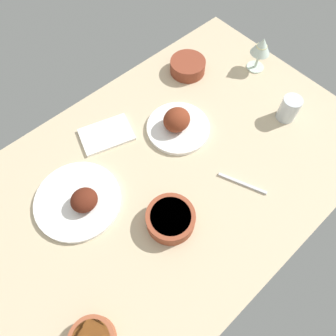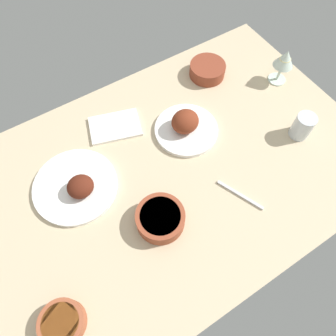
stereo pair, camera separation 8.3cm
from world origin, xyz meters
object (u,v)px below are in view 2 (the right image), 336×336
object	(u,v)px
bowl_soup	(62,323)
water_tumbler	(303,126)
bowl_sauce	(207,70)
fork_loose	(240,195)
plate_far_side	(186,126)
wine_glass	(285,60)
plate_near_viewer	(77,186)
bowl_onions	(160,218)
folded_napkin	(115,126)

from	to	relation	value
bowl_soup	water_tumbler	world-z (taller)	water_tumbler
bowl_sauce	fork_loose	bearing A→B (deg)	-114.05
plate_far_side	wine_glass	world-z (taller)	wine_glass
plate_near_viewer	bowl_onions	world-z (taller)	plate_near_viewer
plate_far_side	water_tumbler	bearing A→B (deg)	-34.03
wine_glass	folded_napkin	world-z (taller)	wine_glass
wine_glass	bowl_onions	bearing A→B (deg)	-159.86
plate_far_side	fork_loose	world-z (taller)	plate_far_side
bowl_sauce	folded_napkin	world-z (taller)	bowl_sauce
bowl_soup	bowl_onions	bearing A→B (deg)	16.12
water_tumbler	folded_napkin	size ratio (longest dim) A/B	0.52
bowl_soup	wine_glass	bearing A→B (deg)	18.79
plate_near_viewer	bowl_sauce	bearing A→B (deg)	16.22
wine_glass	water_tumbler	bearing A→B (deg)	-115.22
plate_near_viewer	folded_napkin	bearing A→B (deg)	35.27
bowl_soup	bowl_sauce	xyz separation A→B (cm)	(83.79, 53.02, 0.23)
plate_near_viewer	fork_loose	distance (cm)	52.36
bowl_sauce	wine_glass	world-z (taller)	wine_glass
plate_near_viewer	wine_glass	world-z (taller)	wine_glass
plate_far_side	water_tumbler	xyz separation A→B (cm)	(33.33, -22.50, 1.79)
water_tumbler	fork_loose	distance (cm)	33.72
plate_far_side	wine_glass	size ratio (longest dim) A/B	1.62
plate_near_viewer	wine_glass	xyz separation A→B (cm)	(86.72, 1.81, 8.19)
fork_loose	bowl_soup	bearing A→B (deg)	-108.94
wine_glass	fork_loose	world-z (taller)	wine_glass
plate_far_side	bowl_sauce	xyz separation A→B (cm)	(22.54, 18.37, -0.09)
bowl_soup	folded_napkin	size ratio (longest dim) A/B	0.66
plate_far_side	bowl_onions	size ratio (longest dim) A/B	1.53
plate_near_viewer	bowl_soup	bearing A→B (deg)	-119.17
bowl_soup	wine_glass	xyz separation A→B (cm)	(105.81, 36.01, 7.38)
plate_near_viewer	folded_napkin	world-z (taller)	plate_near_viewer
folded_napkin	plate_near_viewer	bearing A→B (deg)	-144.73
plate_near_viewer	folded_napkin	distance (cm)	26.33
bowl_onions	wine_glass	world-z (taller)	wine_glass
bowl_onions	water_tumbler	bearing A→B (deg)	1.72
plate_far_side	folded_napkin	bearing A→B (deg)	144.52
wine_glass	folded_napkin	size ratio (longest dim) A/B	0.78
plate_near_viewer	wine_glass	distance (cm)	87.13
bowl_onions	bowl_sauce	bearing A→B (deg)	41.69
plate_near_viewer	bowl_sauce	world-z (taller)	plate_near_viewer
folded_napkin	bowl_onions	bearing A→B (deg)	-96.78
plate_near_viewer	plate_far_side	world-z (taller)	plate_far_side
wine_glass	folded_napkin	distance (cm)	67.26
bowl_sauce	water_tumbler	distance (cm)	42.31
plate_far_side	plate_near_viewer	bearing A→B (deg)	-179.39
bowl_soup	bowl_onions	distance (cm)	37.41
plate_near_viewer	bowl_soup	distance (cm)	39.18
bowl_sauce	folded_napkin	size ratio (longest dim) A/B	0.78
bowl_sauce	fork_loose	size ratio (longest dim) A/B	0.85
wine_glass	plate_far_side	bearing A→B (deg)	-178.25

